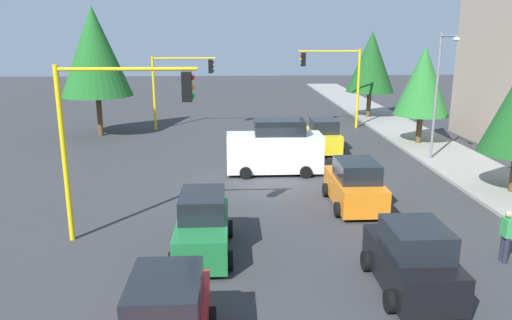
# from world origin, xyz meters

# --- Properties ---
(ground_plane) EXTENTS (120.00, 120.00, 0.00)m
(ground_plane) POSITION_xyz_m (0.00, 0.00, 0.00)
(ground_plane) COLOR #353538
(sidewalk_kerb) EXTENTS (80.00, 4.00, 0.15)m
(sidewalk_kerb) POSITION_xyz_m (-5.00, 10.50, 0.07)
(sidewalk_kerb) COLOR gray
(sidewalk_kerb) RESTS_ON ground
(traffic_signal_near_right) EXTENTS (0.36, 4.59, 6.00)m
(traffic_signal_near_right) POSITION_xyz_m (6.00, -5.75, 4.23)
(traffic_signal_near_right) COLOR yellow
(traffic_signal_near_right) RESTS_ON ground
(traffic_signal_far_right) EXTENTS (0.36, 4.59, 5.32)m
(traffic_signal_far_right) POSITION_xyz_m (-14.00, -5.64, 3.78)
(traffic_signal_far_right) COLOR yellow
(traffic_signal_far_right) RESTS_ON ground
(traffic_signal_far_left) EXTENTS (0.36, 4.59, 5.79)m
(traffic_signal_far_left) POSITION_xyz_m (-14.00, 5.72, 4.09)
(traffic_signal_far_left) COLOR yellow
(traffic_signal_far_left) RESTS_ON ground
(street_lamp_curbside) EXTENTS (2.15, 0.28, 7.00)m
(street_lamp_curbside) POSITION_xyz_m (-3.61, 9.20, 4.35)
(street_lamp_curbside) COLOR slate
(street_lamp_curbside) RESTS_ON ground
(tree_roadside_mid) EXTENTS (3.41, 3.41, 6.19)m
(tree_roadside_mid) POSITION_xyz_m (-8.00, 10.00, 4.04)
(tree_roadside_mid) COLOR brown
(tree_roadside_mid) RESTS_ON ground
(tree_opposite_side) EXTENTS (4.75, 4.75, 8.71)m
(tree_opposite_side) POSITION_xyz_m (-12.00, -11.00, 5.73)
(tree_opposite_side) COLOR brown
(tree_opposite_side) RESTS_ON ground
(tree_roadside_far) EXTENTS (3.89, 3.89, 7.09)m
(tree_roadside_far) POSITION_xyz_m (-18.00, 9.50, 4.64)
(tree_roadside_far) COLOR brown
(tree_roadside_far) RESTS_ON ground
(delivery_van_white) EXTENTS (2.22, 4.80, 2.77)m
(delivery_van_white) POSITION_xyz_m (-2.00, 0.27, 1.28)
(delivery_van_white) COLOR white
(delivery_van_white) RESTS_ON ground
(car_yellow) EXTENTS (3.67, 2.02, 1.98)m
(car_yellow) POSITION_xyz_m (-6.57, 3.59, 0.90)
(car_yellow) COLOR yellow
(car_yellow) RESTS_ON ground
(car_orange) EXTENTS (4.00, 2.10, 1.98)m
(car_orange) POSITION_xyz_m (3.14, 3.12, 0.90)
(car_orange) COLOR orange
(car_orange) RESTS_ON ground
(car_green) EXTENTS (4.03, 1.94, 1.98)m
(car_green) POSITION_xyz_m (7.23, -2.89, 0.90)
(car_green) COLOR #1E7238
(car_green) RESTS_ON ground
(car_black) EXTENTS (3.70, 2.08, 1.98)m
(car_black) POSITION_xyz_m (9.98, 3.02, 0.90)
(car_black) COLOR black
(car_black) RESTS_ON ground
(pedestrian_crossing) EXTENTS (0.40, 0.24, 1.70)m
(pedestrian_crossing) POSITION_xyz_m (8.43, 6.56, 0.91)
(pedestrian_crossing) COLOR #262638
(pedestrian_crossing) RESTS_ON ground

